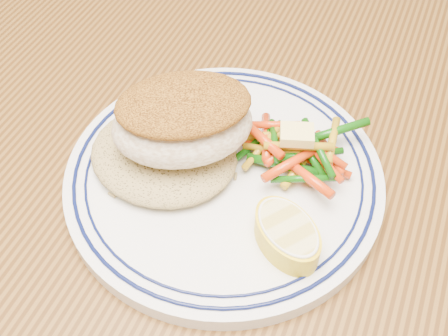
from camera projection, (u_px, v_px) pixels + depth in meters
dining_table at (194, 257)px, 0.54m from camera, size 1.50×0.90×0.75m
plate at (224, 176)px, 0.47m from camera, size 0.27×0.27×0.02m
rice_pilaf at (164, 152)px, 0.46m from camera, size 0.13×0.11×0.02m
fish_fillet at (183, 120)px, 0.44m from camera, size 0.14×0.13×0.06m
vegetable_pile at (294, 150)px, 0.46m from camera, size 0.11×0.09×0.03m
butter_pat at (297, 135)px, 0.45m from camera, size 0.03×0.03×0.01m
lemon_wedge at (287, 234)px, 0.41m from camera, size 0.08×0.08×0.02m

